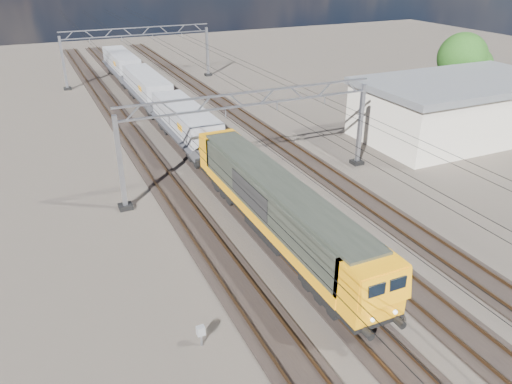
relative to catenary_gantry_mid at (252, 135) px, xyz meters
name	(u,v)px	position (x,y,z in m)	size (l,w,h in m)	color
ground	(276,206)	(0.00, -4.00, -3.91)	(160.00, 160.00, 0.00)	black
track_outer_west	(193,223)	(-6.00, -4.00, -3.83)	(2.60, 140.00, 0.30)	black
track_loco	(250,211)	(-2.00, -4.00, -3.83)	(2.60, 140.00, 0.30)	black
track_inner_east	(301,200)	(2.00, -4.00, -3.83)	(2.60, 140.00, 0.30)	black
track_outer_east	(349,189)	(6.00, -4.00, -3.83)	(2.60, 140.00, 0.30)	black
catenary_gantry_mid	(252,135)	(0.00, 0.00, 0.00)	(19.90, 0.90, 7.11)	#9A9DA8
catenary_gantry_far	(139,53)	(0.00, 36.00, 0.00)	(19.90, 0.90, 7.11)	#9A9DA8
overhead_wires	(231,97)	(0.00, 4.00, 1.84)	(12.03, 140.00, 0.53)	black
locomotive	(277,205)	(-2.00, -7.89, -1.58)	(2.76, 21.10, 3.62)	black
hopper_wagon_lead	(186,123)	(-2.00, 9.81, -1.67)	(3.38, 13.00, 3.25)	black
hopper_wagon_mid	(147,87)	(-2.00, 24.01, -1.67)	(3.38, 13.00, 3.25)	black
hopper_wagon_third	(122,64)	(-2.00, 38.21, -1.67)	(3.38, 13.00, 3.25)	black
trackside_cabinet	(201,332)	(-9.15, -14.67, -3.11)	(0.36, 0.27, 1.06)	#9A9DA8
industrial_shed	(458,108)	(22.00, 2.00, -1.18)	(18.60, 10.60, 5.40)	silver
tree_far	(466,60)	(30.32, 9.79, 1.23)	(5.80, 5.40, 8.05)	#3E291C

